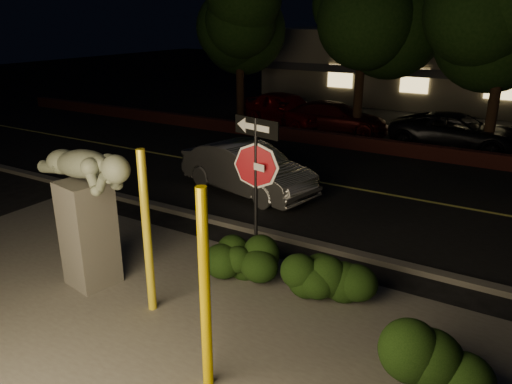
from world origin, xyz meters
The scene contains 20 objects.
ground centered at (0.00, 10.00, 0.00)m, with size 90.00×90.00×0.00m, color black.
patio centered at (0.00, -1.00, 0.01)m, with size 14.00×6.00×0.02m, color #4C4944.
road centered at (0.00, 7.00, 0.01)m, with size 80.00×8.00×0.01m, color black.
lane_marking centered at (0.00, 7.00, 0.02)m, with size 80.00×0.12×0.01m, color #D0CB53.
curb centered at (0.00, 2.90, 0.06)m, with size 80.00×0.25×0.12m, color #4C4944.
brick_wall centered at (0.00, 11.30, 0.25)m, with size 40.00×0.35×0.50m, color #4F1D19.
parking_lot centered at (0.00, 17.00, 0.01)m, with size 40.00×12.00×0.01m, color black.
building centered at (0.00, 24.99, 2.00)m, with size 22.00×10.20×4.00m.
tree_far_a centered at (-8.00, 13.00, 5.34)m, with size 4.60×4.60×7.43m.
yellow_pole_left centered at (-0.94, -0.72, 1.41)m, with size 0.14×0.14×2.82m, color yellow.
yellow_pole_right centered at (0.96, -1.73, 1.42)m, with size 0.14×0.14×2.84m, color #EEC301.
signpost centered at (-0.09, 1.26, 2.16)m, with size 1.01×0.26×3.04m.
sculpture centered at (-2.45, -0.62, 1.65)m, with size 2.51×1.06×2.67m.
hedge_center centered at (-0.36, 0.90, 0.46)m, with size 1.76×0.82×0.92m, color black.
hedge_right centered at (1.50, 1.06, 0.52)m, with size 1.58×0.85×1.04m, color black.
hedge_far_right centered at (3.54, -0.08, 0.49)m, with size 1.42×0.89×0.99m, color black.
silver_sedan centered at (-2.72, 5.17, 0.69)m, with size 1.46×4.18×1.38m, color #A1A1A5.
parked_car_red centered at (-5.91, 13.49, 0.77)m, with size 1.83×4.54×1.55m, color maroon.
parked_car_darkred centered at (-3.56, 13.44, 0.65)m, with size 1.83×4.49×1.30m, color #3C0909.
parked_car_dark centered at (1.40, 13.20, 0.67)m, with size 2.21×4.80×1.33m, color black.
Camera 1 is at (4.36, -6.11, 4.73)m, focal length 35.00 mm.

